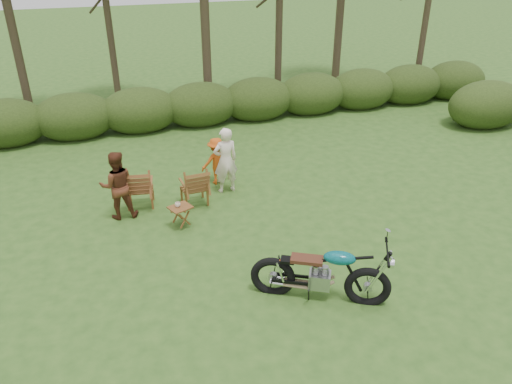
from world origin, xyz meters
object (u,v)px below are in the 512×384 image
object	(u,v)px
side_table	(181,217)
child	(218,183)
adult_a	(227,191)
motorcycle	(318,297)
lawn_chair_right	(195,203)
adult_b	(122,216)
cup	(178,205)
lawn_chair_left	(142,205)

from	to	relation	value
side_table	child	xyz separation A→B (m)	(1.26, 1.85, -0.25)
adult_a	motorcycle	bearing A→B (deg)	90.94
side_table	lawn_chair_right	bearing A→B (deg)	62.76
side_table	child	world-z (taller)	child
lawn_chair_right	adult_a	size ratio (longest dim) A/B	0.57
side_table	adult_a	bearing A→B (deg)	44.33
motorcycle	adult_a	world-z (taller)	adult_a
motorcycle	side_table	world-z (taller)	motorcycle
side_table	adult_b	size ratio (longest dim) A/B	0.31
motorcycle	adult_b	size ratio (longest dim) A/B	1.46
lawn_chair_right	side_table	distance (m)	1.09
lawn_chair_right	adult_a	xyz separation A→B (m)	(0.88, 0.39, 0.00)
lawn_chair_right	cup	xyz separation A→B (m)	(-0.54, -0.92, 0.54)
side_table	adult_b	distance (m)	1.52
lawn_chair_right	adult_b	xyz separation A→B (m)	(-1.72, -0.10, 0.00)
motorcycle	side_table	distance (m)	3.66
lawn_chair_left	child	world-z (taller)	child
adult_b	lawn_chair_left	bearing A→B (deg)	-141.33
motorcycle	lawn_chair_left	size ratio (longest dim) A/B	2.32
child	lawn_chair_left	bearing A→B (deg)	9.25
lawn_chair_right	lawn_chair_left	bearing A→B (deg)	-18.03
lawn_chair_right	motorcycle	bearing A→B (deg)	104.71
lawn_chair_right	cup	size ratio (longest dim) A/B	7.83
cup	child	bearing A→B (deg)	54.29
lawn_chair_right	side_table	bearing A→B (deg)	58.14
motorcycle	lawn_chair_right	world-z (taller)	motorcycle
motorcycle	lawn_chair_right	xyz separation A→B (m)	(-1.42, 4.06, 0.00)
motorcycle	child	world-z (taller)	motorcycle
cup	adult_b	bearing A→B (deg)	145.16
adult_a	lawn_chair_left	bearing A→B (deg)	-3.32
adult_a	child	world-z (taller)	adult_a
cup	adult_b	distance (m)	1.55
motorcycle	child	size ratio (longest dim) A/B	1.89
child	adult_a	bearing A→B (deg)	94.24
lawn_chair_left	adult_a	world-z (taller)	adult_a
cup	side_table	bearing A→B (deg)	-26.08
lawn_chair_right	child	bearing A→B (deg)	-135.30
motorcycle	adult_a	xyz separation A→B (m)	(-0.54, 4.45, 0.00)
child	lawn_chair_right	bearing A→B (deg)	41.66
motorcycle	cup	xyz separation A→B (m)	(-1.96, 3.14, 0.54)
motorcycle	lawn_chair_left	distance (m)	5.10
motorcycle	cup	size ratio (longest dim) A/B	18.93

